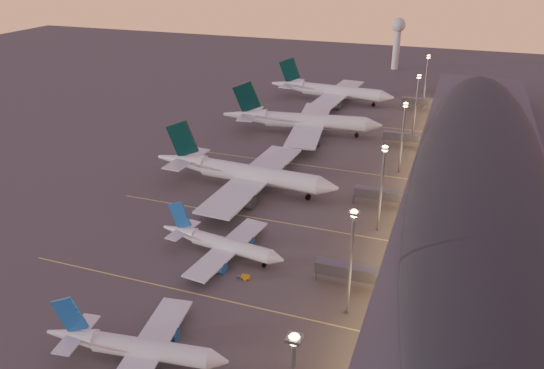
# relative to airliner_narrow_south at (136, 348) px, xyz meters

# --- Properties ---
(ground) EXTENTS (700.00, 700.00, 0.00)m
(ground) POSITION_rel_airliner_narrow_south_xyz_m (-0.51, 28.80, -3.49)
(ground) COLOR #3E3C3A
(airliner_narrow_south) EXTENTS (37.85, 34.08, 13.52)m
(airliner_narrow_south) POSITION_rel_airliner_narrow_south_xyz_m (0.00, 0.00, 0.00)
(airliner_narrow_south) COLOR silver
(airliner_narrow_south) RESTS_ON ground
(airliner_narrow_north) EXTENTS (36.63, 32.93, 13.08)m
(airliner_narrow_north) POSITION_rel_airliner_narrow_south_xyz_m (-0.97, 41.45, -0.11)
(airliner_narrow_north) COLOR silver
(airliner_narrow_north) RESTS_ON ground
(airliner_wide_near) EXTENTS (65.99, 60.11, 21.13)m
(airliner_wide_near) POSITION_rel_airliner_narrow_south_xyz_m (-11.68, 82.46, 1.95)
(airliner_wide_near) COLOR silver
(airliner_wide_near) RESTS_ON ground
(airliner_wide_mid) EXTENTS (68.88, 63.34, 22.05)m
(airliner_wide_mid) POSITION_rel_airliner_narrow_south_xyz_m (-10.07, 142.91, 2.18)
(airliner_wide_mid) COLOR silver
(airliner_wide_mid) RESTS_ON ground
(airliner_wide_far) EXTENTS (66.32, 60.58, 21.21)m
(airliner_wide_far) POSITION_rel_airliner_narrow_south_xyz_m (-10.90, 197.58, 1.97)
(airliner_wide_far) COLOR silver
(airliner_wide_far) RESTS_ON ground
(terminal_building) EXTENTS (56.35, 255.00, 17.46)m
(terminal_building) POSITION_rel_airliner_narrow_south_xyz_m (61.33, 101.27, 5.29)
(terminal_building) COLOR #46464B
(terminal_building) RESTS_ON ground
(light_masts) EXTENTS (2.20, 217.20, 25.90)m
(light_masts) POSITION_rel_airliner_narrow_south_xyz_m (35.49, 93.80, 14.06)
(light_masts) COLOR slate
(light_masts) RESTS_ON ground
(radar_tower) EXTENTS (9.00, 9.00, 32.50)m
(radar_tower) POSITION_rel_airliner_narrow_south_xyz_m (9.49, 288.80, 18.38)
(radar_tower) COLOR silver
(radar_tower) RESTS_ON ground
(lane_markings) EXTENTS (90.00, 180.36, 0.00)m
(lane_markings) POSITION_rel_airliner_narrow_south_xyz_m (-0.51, 68.80, -3.49)
(lane_markings) COLOR #D8C659
(lane_markings) RESTS_ON ground
(baggage_tug_c) EXTENTS (3.25, 1.58, 0.94)m
(baggage_tug_c) POSITION_rel_airliner_narrow_south_xyz_m (8.78, 33.41, -3.06)
(baggage_tug_c) COLOR #C07D0B
(baggage_tug_c) RESTS_ON ground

